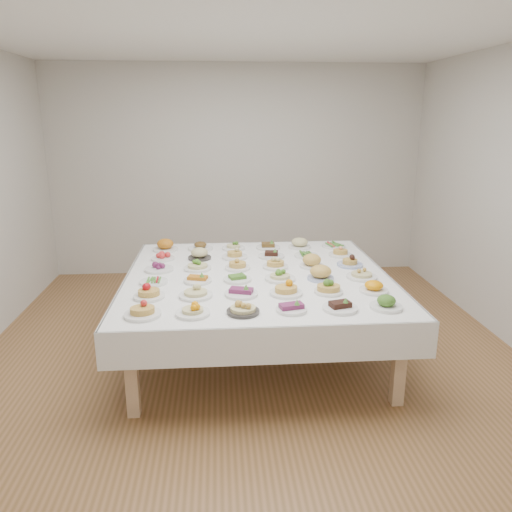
{
  "coord_description": "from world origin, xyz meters",
  "views": [
    {
      "loc": [
        -0.27,
        -4.3,
        2.14
      ],
      "look_at": [
        0.07,
        0.14,
        0.88
      ],
      "focal_mm": 35.0,
      "sensor_mm": 36.0,
      "label": 1
    }
  ],
  "objects": [
    {
      "name": "dish_0",
      "position": [
        -0.83,
        -0.92,
        0.83
      ],
      "size": [
        0.26,
        0.26,
        0.16
      ],
      "color": "white",
      "rests_on": "display_table"
    },
    {
      "name": "dish_33",
      "position": [
        0.26,
        0.88,
        0.8
      ],
      "size": [
        0.25,
        0.25,
        0.11
      ],
      "color": "white",
      "rests_on": "display_table"
    },
    {
      "name": "dish_2",
      "position": [
        -0.11,
        -0.92,
        0.82
      ],
      "size": [
        0.26,
        0.26,
        0.14
      ],
      "color": "#2D2A28",
      "rests_on": "display_table"
    },
    {
      "name": "dish_28",
      "position": [
        0.61,
        0.53,
        0.78
      ],
      "size": [
        0.24,
        0.24,
        0.06
      ],
      "color": "white",
      "rests_on": "display_table"
    },
    {
      "name": "dish_4",
      "position": [
        0.61,
        -0.91,
        0.79
      ],
      "size": [
        0.26,
        0.26,
        0.11
      ],
      "color": "white",
      "rests_on": "display_table"
    },
    {
      "name": "dish_23",
      "position": [
        0.97,
        0.18,
        0.81
      ],
      "size": [
        0.24,
        0.24,
        0.13
      ],
      "color": "#4C66B2",
      "rests_on": "display_table"
    },
    {
      "name": "dish_11",
      "position": [
        0.98,
        -0.55,
        0.8
      ],
      "size": [
        0.23,
        0.23,
        0.12
      ],
      "color": "white",
      "rests_on": "display_table"
    },
    {
      "name": "dish_30",
      "position": [
        -0.84,
        0.89,
        0.83
      ],
      "size": [
        0.28,
        0.28,
        0.16
      ],
      "color": "white",
      "rests_on": "display_table"
    },
    {
      "name": "dish_7",
      "position": [
        -0.46,
        -0.55,
        0.83
      ],
      "size": [
        0.28,
        0.28,
        0.16
      ],
      "color": "white",
      "rests_on": "display_table"
    },
    {
      "name": "dish_17",
      "position": [
        0.98,
        -0.19,
        0.82
      ],
      "size": [
        0.28,
        0.28,
        0.15
      ],
      "color": "white",
      "rests_on": "display_table"
    },
    {
      "name": "dish_26",
      "position": [
        -0.11,
        0.54,
        0.81
      ],
      "size": [
        0.25,
        0.25,
        0.14
      ],
      "color": "white",
      "rests_on": "display_table"
    },
    {
      "name": "dish_6",
      "position": [
        -0.83,
        -0.55,
        0.82
      ],
      "size": [
        0.24,
        0.24,
        0.15
      ],
      "color": "white",
      "rests_on": "display_table"
    },
    {
      "name": "dish_13",
      "position": [
        -0.46,
        -0.18,
        0.8
      ],
      "size": [
        0.24,
        0.24,
        0.11
      ],
      "color": "white",
      "rests_on": "display_table"
    },
    {
      "name": "dish_29",
      "position": [
        0.97,
        0.53,
        0.8
      ],
      "size": [
        0.24,
        0.24,
        0.12
      ],
      "color": "white",
      "rests_on": "display_table"
    },
    {
      "name": "dish_22",
      "position": [
        0.6,
        0.17,
        0.81
      ],
      "size": [
        0.23,
        0.23,
        0.13
      ],
      "color": "white",
      "rests_on": "display_table"
    },
    {
      "name": "dish_21",
      "position": [
        0.26,
        0.17,
        0.81
      ],
      "size": [
        0.24,
        0.24,
        0.13
      ],
      "color": "white",
      "rests_on": "display_table"
    },
    {
      "name": "dish_25",
      "position": [
        -0.47,
        0.53,
        0.81
      ],
      "size": [
        0.23,
        0.23,
        0.12
      ],
      "color": "#2D2A28",
      "rests_on": "display_table"
    },
    {
      "name": "dish_9",
      "position": [
        0.26,
        -0.55,
        0.83
      ],
      "size": [
        0.29,
        0.28,
        0.17
      ],
      "color": "white",
      "rests_on": "display_table"
    },
    {
      "name": "dish_16",
      "position": [
        0.61,
        -0.2,
        0.82
      ],
      "size": [
        0.26,
        0.26,
        0.14
      ],
      "color": "#4C66B2",
      "rests_on": "display_table"
    },
    {
      "name": "dish_12",
      "position": [
        -0.84,
        -0.19,
        0.77
      ],
      "size": [
        0.24,
        0.24,
        0.05
      ],
      "color": "white",
      "rests_on": "display_table"
    },
    {
      "name": "dish_20",
      "position": [
        -0.1,
        0.16,
        0.81
      ],
      "size": [
        0.23,
        0.23,
        0.13
      ],
      "color": "white",
      "rests_on": "display_table"
    },
    {
      "name": "dish_10",
      "position": [
        0.61,
        -0.55,
        0.82
      ],
      "size": [
        0.23,
        0.23,
        0.15
      ],
      "color": "white",
      "rests_on": "display_table"
    },
    {
      "name": "display_table",
      "position": [
        0.07,
        -0.01,
        0.69
      ],
      "size": [
        2.36,
        2.36,
        0.75
      ],
      "color": "white",
      "rests_on": "ground"
    },
    {
      "name": "dish_14",
      "position": [
        -0.12,
        -0.18,
        0.79
      ],
      "size": [
        0.24,
        0.24,
        0.1
      ],
      "color": "white",
      "rests_on": "display_table"
    },
    {
      "name": "dish_35",
      "position": [
        0.98,
        0.89,
        0.78
      ],
      "size": [
        0.25,
        0.25,
        0.06
      ],
      "color": "white",
      "rests_on": "display_table"
    },
    {
      "name": "dish_32",
      "position": [
        -0.11,
        0.88,
        0.81
      ],
      "size": [
        0.24,
        0.24,
        0.12
      ],
      "color": "white",
      "rests_on": "display_table"
    },
    {
      "name": "dish_1",
      "position": [
        -0.47,
        -0.92,
        0.82
      ],
      "size": [
        0.27,
        0.27,
        0.14
      ],
      "color": "white",
      "rests_on": "display_table"
    },
    {
      "name": "dish_3",
      "position": [
        0.25,
        -0.91,
        0.79
      ],
      "size": [
        0.23,
        0.23,
        0.1
      ],
      "color": "white",
      "rests_on": "display_table"
    },
    {
      "name": "room_envelope",
      "position": [
        0.0,
        0.0,
        1.83
      ],
      "size": [
        5.02,
        5.02,
        2.81
      ],
      "color": "#90623C",
      "rests_on": "ground"
    },
    {
      "name": "dish_24",
      "position": [
        -0.83,
        0.53,
        0.79
      ],
      "size": [
        0.23,
        0.23,
        0.09
      ],
      "color": "white",
      "rests_on": "display_table"
    },
    {
      "name": "dish_5",
      "position": [
        0.96,
        -0.91,
        0.8
      ],
      "size": [
        0.24,
        0.24,
        0.12
      ],
      "color": "white",
      "rests_on": "display_table"
    },
    {
      "name": "dish_31",
      "position": [
        -0.47,
        0.9,
        0.81
      ],
      "size": [
        0.26,
        0.26,
        0.13
      ],
      "color": "white",
      "rests_on": "display_table"
    },
    {
      "name": "dish_34",
      "position": [
        0.6,
        0.88,
        0.82
      ],
      "size": [
        0.25,
        0.25,
        0.14
      ],
      "color": "white",
      "rests_on": "display_table"
    },
    {
      "name": "dish_27",
      "position": [
        0.26,
        0.53,
        0.79
      ],
      "size": [
        0.26,
        0.26,
        0.11
      ],
      "color": "white",
      "rests_on": "display_table"
    },
    {
      "name": "dish_18",
      "position": [
        -0.83,
        0.17,
        0.79
      ],
      "size": [
        0.26,
        0.26,
        0.1
      ],
      "color": "white",
      "rests_on": "display_table"
    },
    {
      "name": "dish_8",
      "position": [
        -0.1,
        -0.54,
        0.8
      ],
      "size": [
        0.26,
        0.26,
        0.12
      ],
      "color": "white",
      "rests_on": "display_table"
    },
    {
      "name": "dish_19",
      "position": [
        -0.47,
        0.18,
        0.82
      ],
      "size": [
        0.25,
        0.25,
        0.14
      ],
      "color": "white",
      "rests_on": "display_table"
    },
    {
      "name": "dish_15",
      "position": [
        0.26,
        -0.19,
        0.82
      ],
      "size": [
        0.28,
        0.28,
        0.15
      ],
      "color": "white",
      "rests_on": "display_table"
    }
  ]
}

